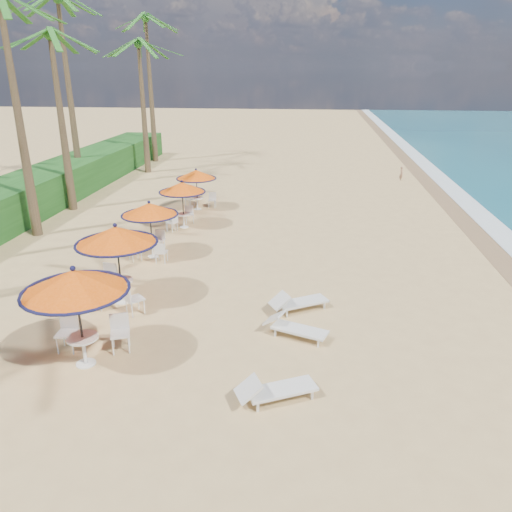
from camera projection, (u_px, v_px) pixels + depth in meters
The scene contains 17 objects.
ground at pixel (272, 365), 12.48m from camera, with size 160.00×160.00×0.00m, color tan.
wetsand_band at pixel (492, 245), 20.87m from camera, with size 1.40×140.00×0.02m, color olive.
scrub_hedge at pixel (10, 203), 23.82m from camera, with size 3.00×40.00×1.80m, color #194716.
station_0 at pixel (77, 289), 11.89m from camera, with size 2.56×2.56×2.67m.
station_1 at pixel (115, 246), 15.14m from camera, with size 2.51×2.51×2.62m.
station_2 at pixel (150, 216), 19.00m from camera, with size 2.18×2.18×2.27m.
station_3 at pixel (181, 193), 22.60m from camera, with size 2.13×2.13×2.22m.
station_4 at pixel (197, 178), 25.59m from camera, with size 2.07×2.07×2.16m.
lounger_near at pixel (274, 389), 11.05m from camera, with size 1.90×1.32×0.66m.
lounger_mid at pixel (293, 327), 13.72m from camera, with size 1.87×1.15×0.64m.
lounger_far at pixel (297, 302), 15.17m from camera, with size 1.87×1.42×0.66m.
palm_3 at pixel (2, 16), 19.05m from camera, with size 5.00×5.00×9.65m.
palm_4 at pixel (51, 46), 23.33m from camera, with size 5.00×5.00×8.68m.
palm_5 at pixel (59, 11), 27.63m from camera, with size 5.00×5.00×10.77m.
palm_6 at pixel (139, 52), 32.52m from camera, with size 5.00×5.00×8.64m.
palm_7 at pixel (146, 28), 36.05m from camera, with size 5.00×5.00×10.51m.
person at pixel (401, 173), 32.55m from camera, with size 0.35×0.23×0.97m, color #996A4E.
Camera 1 is at (0.83, -10.66, 7.00)m, focal length 35.00 mm.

